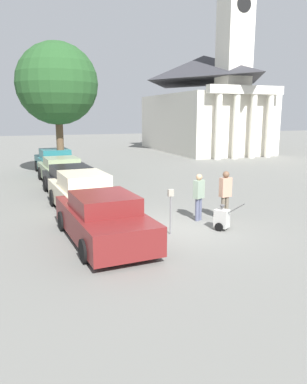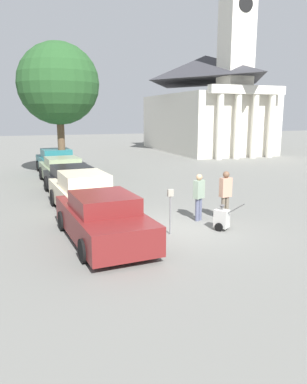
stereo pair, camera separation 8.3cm
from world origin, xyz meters
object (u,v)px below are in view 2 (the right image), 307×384
person_supervisor (225,192)px  equipment_cart (222,219)px  church (207,98)px  parked_car_teal (56,162)px  parked_car_sage (62,170)px  parked_car_maroon (103,219)px  parked_car_black (71,181)px  parked_car_cream (83,194)px  person_worker (199,194)px  parking_meter (170,203)px

person_supervisor → equipment_cart: person_supervisor is taller
person_supervisor → church: 26.51m
parked_car_teal → parked_car_sage: bearing=-94.0°
equipment_cart → parked_car_maroon: bearing=140.3°
parked_car_sage → church: 21.70m
parked_car_black → parked_car_cream: bearing=-94.0°
church → person_worker: bearing=-118.2°
person_supervisor → person_worker: bearing=-27.6°
parked_car_cream → parked_car_maroon: bearing=-94.0°
equipment_cart → church: size_ratio=0.05×
parked_car_black → church: 24.13m
parking_meter → person_supervisor: (2.46, 0.81, 0.02)m
parked_car_cream → person_worker: 4.45m
parked_car_sage → person_worker: size_ratio=2.81×
parked_car_maroon → parked_car_black: bearing=86.0°
parked_car_maroon → parked_car_black: size_ratio=1.04×
parked_car_cream → equipment_cart: size_ratio=5.24×
person_worker → parked_car_cream: bearing=-60.4°
person_worker → church: size_ratio=0.08×
parked_car_cream → parked_car_black: parked_car_cream is taller
parked_car_cream → parked_car_black: size_ratio=1.10×
parked_car_cream → parked_car_teal: size_ratio=1.06×
church → parked_car_black: bearing=-133.0°
parked_car_teal → church: size_ratio=0.23×
parked_car_black → person_worker: person_worker is taller
parking_meter → equipment_cart: parking_meter is taller
parked_car_maroon → equipment_cart: parked_car_maroon is taller
parked_car_teal → parking_meter: size_ratio=3.39×
parked_car_maroon → parked_car_sage: 10.43m
parked_car_cream → parked_car_sage: parked_car_cream is taller
parked_car_teal → person_supervisor: person_supervisor is taller
parked_car_sage → person_supervisor: size_ratio=2.66×
parked_car_black → person_worker: bearing=-61.7°
equipment_cart → parked_car_cream: bearing=100.8°
parked_car_cream → equipment_cart: parked_car_cream is taller
person_worker → equipment_cart: 1.41m
parked_car_maroon → church: size_ratio=0.23×
person_supervisor → equipment_cart: size_ratio=1.80×
parked_car_sage → church: size_ratio=0.22×
parked_car_teal → person_supervisor: bearing=-74.8°
parked_car_cream → parked_car_black: (-0.00, 3.39, -0.06)m
parked_car_cream → equipment_cart: (3.92, -3.73, -0.35)m
parked_car_maroon → person_supervisor: bearing=4.5°
person_worker → parked_car_teal: bearing=-100.7°
parked_car_black → person_supervisor: person_supervisor is taller
parked_car_black → person_supervisor: (4.60, -6.15, 0.35)m
equipment_cart → person_supervisor: bearing=19.1°
parked_car_maroon → person_supervisor: size_ratio=2.76×
parking_meter → parked_car_black: bearing=107.1°
parked_car_maroon → parked_car_cream: 3.46m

